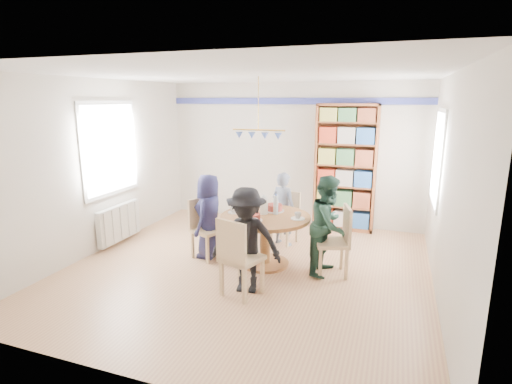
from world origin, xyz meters
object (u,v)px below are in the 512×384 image
at_px(dining_table, 265,228).
at_px(person_left, 209,216).
at_px(person_far, 283,209).
at_px(chair_right, 338,238).
at_px(person_near, 247,240).
at_px(person_right, 328,225).
at_px(bookshelf, 345,169).
at_px(chair_left, 204,225).
at_px(chair_far, 287,215).
at_px(chair_near, 237,255).
at_px(radiator, 119,223).

height_order(dining_table, person_left, person_left).
bearing_deg(person_far, person_left, 64.42).
height_order(dining_table, chair_right, chair_right).
relative_size(dining_table, person_left, 1.01).
bearing_deg(person_near, person_right, 38.05).
distance_m(dining_table, person_right, 0.92).
bearing_deg(person_left, dining_table, 88.07).
xyz_separation_m(chair_right, person_near, (-1.01, -0.87, 0.14)).
bearing_deg(bookshelf, chair_left, -131.04).
distance_m(chair_far, person_right, 1.35).
relative_size(person_right, bookshelf, 0.60).
bearing_deg(chair_far, person_left, -132.78).
relative_size(chair_left, person_left, 0.71).
distance_m(chair_left, chair_near, 1.43).
height_order(radiator, person_near, person_near).
height_order(chair_left, chair_near, chair_near).
distance_m(chair_far, person_left, 1.41).
relative_size(chair_near, person_near, 0.75).
bearing_deg(person_near, chair_left, 132.61).
relative_size(radiator, person_far, 0.81).
distance_m(chair_far, person_far, 0.20).
bearing_deg(person_right, radiator, 98.05).
bearing_deg(chair_left, person_right, 1.35).
height_order(dining_table, person_near, person_near).
bearing_deg(chair_right, radiator, 179.27).
bearing_deg(person_far, person_near, 111.31).
bearing_deg(chair_near, chair_far, 88.67).
bearing_deg(bookshelf, person_left, -130.25).
relative_size(chair_far, chair_near, 0.87).
relative_size(radiator, dining_table, 0.77).
xyz_separation_m(chair_far, person_left, (-0.95, -1.02, 0.17)).
xyz_separation_m(chair_right, bookshelf, (-0.20, 2.09, 0.60)).
height_order(person_left, bookshelf, bookshelf).
relative_size(chair_right, person_right, 0.70).
xyz_separation_m(chair_left, chair_near, (0.98, -1.04, 0.05)).
height_order(radiator, chair_right, chair_right).
distance_m(radiator, person_near, 2.82).
bearing_deg(person_left, chair_left, -68.20).
distance_m(chair_near, person_right, 1.42).
xyz_separation_m(chair_right, person_far, (-1.03, 0.90, 0.08)).
xyz_separation_m(chair_near, person_far, (0.02, 1.96, 0.06)).
xyz_separation_m(chair_far, person_far, (-0.02, -0.14, 0.14)).
bearing_deg(person_far, chair_left, 63.12).
bearing_deg(person_far, person_right, 156.07).
bearing_deg(dining_table, chair_near, -90.40).
xyz_separation_m(chair_far, bookshelf, (0.81, 1.05, 0.66)).
bearing_deg(radiator, bookshelf, 30.51).
distance_m(dining_table, chair_far, 1.05).
distance_m(dining_table, person_far, 0.91).
height_order(chair_left, person_near, person_near).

